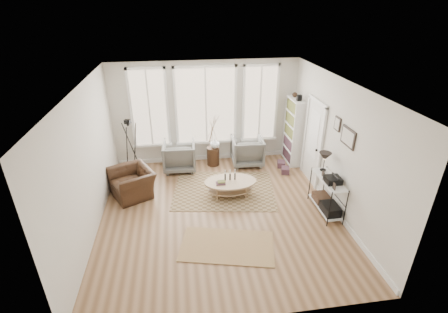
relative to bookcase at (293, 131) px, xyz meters
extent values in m
plane|color=#956F4D|center=(-2.44, -2.23, -0.96)|extent=(5.50, 5.50, 0.00)
plane|color=white|center=(-2.44, -2.23, 1.94)|extent=(5.50, 5.50, 0.00)
cube|color=beige|center=(-2.44, 0.52, 0.49)|extent=(5.20, 0.04, 2.90)
cube|color=beige|center=(-2.44, -4.98, 0.49)|extent=(5.20, 0.04, 2.90)
cube|color=beige|center=(-5.04, -2.23, 0.49)|extent=(0.04, 5.50, 2.90)
cube|color=beige|center=(0.16, -2.23, 0.49)|extent=(0.04, 5.50, 2.90)
cube|color=white|center=(-2.44, 0.51, -0.90)|extent=(5.10, 0.04, 0.12)
cube|color=white|center=(0.15, -2.23, -0.90)|extent=(0.03, 5.40, 0.12)
cube|color=beige|center=(-2.44, 0.50, 0.69)|extent=(1.60, 0.03, 2.10)
cube|color=beige|center=(-3.99, 0.50, 0.69)|extent=(0.90, 0.03, 2.10)
cube|color=beige|center=(-0.89, 0.50, 0.69)|extent=(0.90, 0.03, 2.10)
cube|color=white|center=(-2.44, 0.48, 0.69)|extent=(1.74, 0.06, 2.24)
cube|color=white|center=(-3.99, 0.48, 0.69)|extent=(1.04, 0.06, 2.24)
cube|color=white|center=(-0.89, 0.48, 0.69)|extent=(1.04, 0.06, 2.24)
cube|color=white|center=(-2.44, 0.46, -0.39)|extent=(4.10, 0.12, 0.06)
cube|color=white|center=(0.14, -1.08, 0.09)|extent=(0.04, 0.88, 2.10)
cube|color=white|center=(0.12, -1.08, 0.34)|extent=(0.01, 0.55, 1.20)
cube|color=white|center=(0.12, -1.57, 0.09)|extent=(0.06, 0.08, 2.18)
cube|color=white|center=(0.12, -0.59, 0.09)|extent=(0.06, 0.08, 2.18)
cube|color=white|center=(0.12, -1.08, 1.18)|extent=(0.06, 1.06, 0.08)
sphere|color=black|center=(0.09, -1.41, 0.04)|extent=(0.06, 0.06, 0.06)
cube|color=white|center=(-0.01, -0.41, -0.01)|extent=(0.30, 0.03, 1.90)
cube|color=white|center=(-0.01, 0.41, -0.01)|extent=(0.30, 0.03, 1.90)
cube|color=white|center=(0.14, 0.00, -0.01)|extent=(0.02, 0.85, 1.90)
cube|color=white|center=(-0.01, 0.00, -0.01)|extent=(0.30, 0.81, 1.90)
cube|color=maroon|center=(-0.01, 0.00, -0.01)|extent=(0.24, 0.75, 1.76)
cube|color=black|center=(-0.01, -0.20, 1.02)|extent=(0.12, 0.10, 0.16)
sphere|color=#372114|center=(-0.01, 0.15, 1.01)|extent=(0.14, 0.14, 0.14)
cube|color=white|center=(-0.06, -2.53, -0.84)|extent=(0.37, 1.07, 0.03)
cube|color=white|center=(-0.06, -2.53, -0.14)|extent=(0.37, 1.07, 0.02)
cylinder|color=black|center=(-0.24, -3.06, -0.53)|extent=(0.02, 0.02, 0.85)
cylinder|color=black|center=(0.12, -3.06, -0.53)|extent=(0.02, 0.02, 0.85)
cylinder|color=black|center=(-0.24, -2.00, -0.53)|extent=(0.02, 0.02, 0.85)
cylinder|color=black|center=(0.12, -2.00, -0.53)|extent=(0.02, 0.02, 0.85)
cylinder|color=black|center=(-0.06, -2.18, -0.08)|extent=(0.14, 0.14, 0.02)
cylinder|color=black|center=(-0.06, -2.18, 0.06)|extent=(0.02, 0.02, 0.30)
cone|color=black|center=(-0.06, -2.18, 0.26)|extent=(0.28, 0.28, 0.18)
cube|color=black|center=(-0.06, -2.68, -0.05)|extent=(0.32, 0.30, 0.13)
cube|color=black|center=(-0.06, -2.78, -0.73)|extent=(0.32, 0.45, 0.20)
cube|color=#372114|center=(-0.06, -2.31, -0.75)|extent=(0.32, 0.40, 0.16)
cube|color=black|center=(-0.16, -2.95, -0.04)|extent=(0.02, 0.10, 0.14)
cube|color=black|center=(-0.16, -2.41, -0.05)|extent=(0.02, 0.10, 0.12)
cube|color=black|center=(0.14, -2.63, 0.89)|extent=(0.03, 0.52, 0.38)
cube|color=silver|center=(0.13, -2.63, 0.89)|extent=(0.01, 0.44, 0.30)
cube|color=black|center=(0.14, -2.13, 0.99)|extent=(0.03, 0.24, 0.30)
cube|color=silver|center=(0.13, -2.13, 0.99)|extent=(0.01, 0.18, 0.24)
cube|color=brown|center=(-2.19, -1.32, -0.95)|extent=(2.73, 2.21, 0.01)
cube|color=brown|center=(-2.43, -3.36, -0.94)|extent=(1.99, 1.40, 0.01)
ellipsoid|color=tan|center=(-2.07, -1.56, -0.78)|extent=(1.08, 0.68, 0.03)
ellipsoid|color=tan|center=(-2.07, -1.56, -0.58)|extent=(1.26, 0.80, 0.04)
cylinder|color=tan|center=(-2.42, -1.76, -0.78)|extent=(0.04, 0.04, 0.36)
cylinder|color=tan|center=(-1.72, -1.76, -0.78)|extent=(0.04, 0.04, 0.36)
cylinder|color=tan|center=(-2.42, -1.36, -0.78)|extent=(0.04, 0.04, 0.36)
cylinder|color=tan|center=(-1.72, -1.36, -0.78)|extent=(0.04, 0.04, 0.36)
cylinder|color=black|center=(-2.19, -1.51, -0.47)|extent=(0.04, 0.04, 0.18)
cylinder|color=black|center=(-2.07, -1.51, -0.47)|extent=(0.04, 0.04, 0.18)
cylinder|color=black|center=(-1.95, -1.51, -0.47)|extent=(0.04, 0.04, 0.18)
cube|color=#2B4A26|center=(-2.31, -1.65, -0.53)|extent=(0.22, 0.16, 0.06)
imported|color=slate|center=(-3.26, -0.02, -0.55)|extent=(0.91, 0.93, 0.82)
imported|color=slate|center=(-1.32, 0.04, -0.55)|extent=(0.90, 0.93, 0.81)
cylinder|color=#372114|center=(-2.30, 0.12, -0.69)|extent=(0.36, 0.36, 0.54)
imported|color=silver|center=(-2.24, 0.11, -0.28)|extent=(0.28, 0.28, 0.27)
imported|color=#372114|center=(-4.42, -1.18, -0.62)|extent=(1.32, 1.27, 0.67)
cylinder|color=black|center=(-4.53, 0.00, 0.45)|extent=(0.06, 0.06, 0.06)
cube|color=black|center=(-4.53, 0.00, 0.52)|extent=(0.18, 0.15, 0.11)
cylinder|color=black|center=(-4.53, -0.09, 0.52)|extent=(0.06, 0.09, 0.06)
cube|color=maroon|center=(-0.39, -0.31, -0.87)|extent=(0.26, 0.30, 0.17)
cube|color=maroon|center=(-0.39, -0.68, -0.87)|extent=(0.26, 0.30, 0.17)
camera|label=1|loc=(-3.20, -8.21, 3.43)|focal=26.00mm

